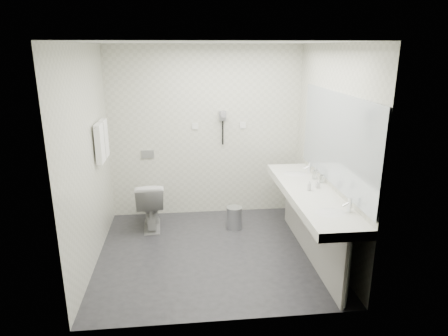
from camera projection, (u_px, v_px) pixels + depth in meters
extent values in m
plane|color=#26262B|center=(213.00, 252.00, 4.97)|extent=(2.80, 2.80, 0.00)
plane|color=silver|center=(211.00, 42.00, 4.24)|extent=(2.80, 2.80, 0.00)
plane|color=beige|center=(205.00, 133.00, 5.84)|extent=(2.80, 0.00, 2.80)
plane|color=beige|center=(225.00, 196.00, 3.37)|extent=(2.80, 0.00, 2.80)
plane|color=beige|center=(88.00, 159.00, 4.46)|extent=(0.00, 2.60, 2.60)
plane|color=beige|center=(330.00, 152.00, 4.75)|extent=(0.00, 2.60, 2.60)
cube|color=silver|center=(310.00, 195.00, 4.66)|extent=(0.55, 2.20, 0.10)
cube|color=#9B9892|center=(310.00, 228.00, 4.79)|extent=(0.03, 2.15, 0.75)
cylinder|color=silver|center=(347.00, 274.00, 3.80)|extent=(0.06, 0.06, 0.75)
cylinder|color=silver|center=(289.00, 196.00, 5.78)|extent=(0.06, 0.06, 0.75)
cube|color=#B2BCC6|center=(336.00, 140.00, 4.50)|extent=(0.02, 2.20, 1.05)
ellipsoid|color=silver|center=(330.00, 214.00, 4.03)|extent=(0.40, 0.31, 0.05)
ellipsoid|color=silver|center=(295.00, 175.00, 5.27)|extent=(0.40, 0.31, 0.05)
cylinder|color=silver|center=(350.00, 205.00, 4.02)|extent=(0.04, 0.04, 0.15)
cylinder|color=silver|center=(310.00, 168.00, 5.26)|extent=(0.04, 0.04, 0.15)
imported|color=white|center=(318.00, 184.00, 4.71)|extent=(0.05, 0.05, 0.10)
imported|color=white|center=(309.00, 186.00, 4.63)|extent=(0.05, 0.05, 0.12)
cylinder|color=silver|center=(322.00, 179.00, 4.90)|extent=(0.06, 0.06, 0.10)
cylinder|color=silver|center=(315.00, 175.00, 5.03)|extent=(0.06, 0.06, 0.12)
imported|color=silver|center=(150.00, 204.00, 5.58)|extent=(0.42, 0.70, 0.69)
cube|color=#B2B5BA|center=(148.00, 154.00, 5.83)|extent=(0.18, 0.02, 0.12)
cylinder|color=#B2B5BA|center=(234.00, 218.00, 5.58)|extent=(0.27, 0.27, 0.31)
cylinder|color=#B2B5BA|center=(234.00, 208.00, 5.54)|extent=(0.22, 0.22, 0.02)
cylinder|color=silver|center=(99.00, 124.00, 4.90)|extent=(0.02, 0.62, 0.02)
cube|color=white|center=(100.00, 144.00, 4.83)|extent=(0.07, 0.24, 0.48)
cube|color=white|center=(104.00, 138.00, 5.10)|extent=(0.07, 0.24, 0.48)
cube|color=gray|center=(223.00, 116.00, 5.76)|extent=(0.10, 0.04, 0.14)
cylinder|color=gray|center=(223.00, 114.00, 5.69)|extent=(0.08, 0.14, 0.08)
cylinder|color=black|center=(223.00, 133.00, 5.82)|extent=(0.02, 0.02, 0.35)
cube|color=silver|center=(195.00, 126.00, 5.78)|extent=(0.09, 0.02, 0.09)
cube|color=silver|center=(243.00, 125.00, 5.86)|extent=(0.09, 0.02, 0.09)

